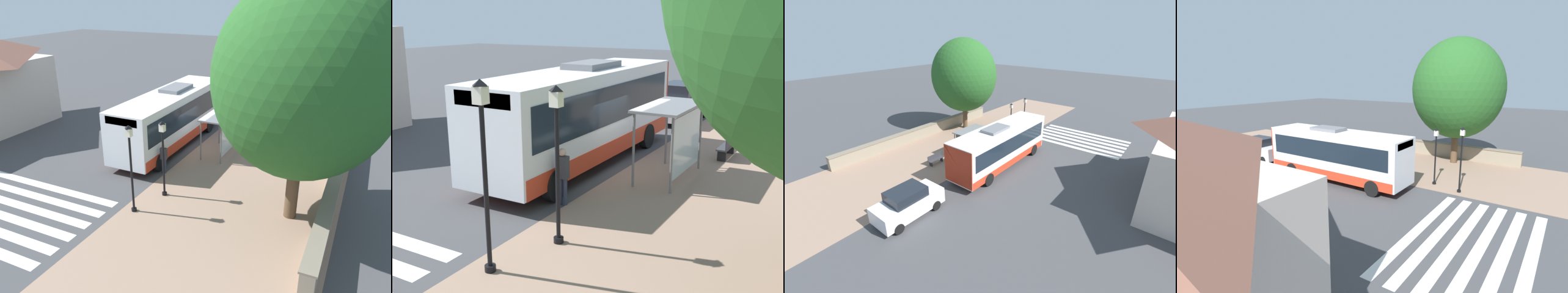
{
  "view_description": "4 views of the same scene",
  "coord_description": "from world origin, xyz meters",
  "views": [
    {
      "loc": [
        -9.38,
        19.79,
        9.24
      ],
      "look_at": [
        -0.86,
        1.65,
        0.99
      ],
      "focal_mm": 35.0,
      "sensor_mm": 36.0,
      "label": 1
    },
    {
      "loc": [
        -7.0,
        14.71,
        5.26
      ],
      "look_at": [
        1.16,
        0.32,
        0.83
      ],
      "focal_mm": 45.0,
      "sensor_mm": 36.0,
      "label": 2
    },
    {
      "loc": [
        13.07,
        -16.84,
        10.68
      ],
      "look_at": [
        -0.2,
        -0.54,
        1.32
      ],
      "focal_mm": 24.0,
      "sensor_mm": 36.0,
      "label": 3
    },
    {
      "loc": [
        17.25,
        13.0,
        7.01
      ],
      "look_at": [
        -1.22,
        0.72,
        1.94
      ],
      "focal_mm": 28.0,
      "sensor_mm": 36.0,
      "label": 4
    }
  ],
  "objects": [
    {
      "name": "pedestrian",
      "position": [
        0.11,
        3.62,
        0.99
      ],
      "size": [
        0.34,
        0.22,
        1.68
      ],
      "color": "#2D3347",
      "rests_on": "ground"
    },
    {
      "name": "street_lamp_near",
      "position": [
        -0.59,
        7.6,
        2.44
      ],
      "size": [
        0.28,
        0.28,
        4.1
      ],
      "color": "black",
      "rests_on": "ground"
    },
    {
      "name": "street_lamp_far",
      "position": [
        -1.12,
        5.75,
        2.27
      ],
      "size": [
        0.28,
        0.28,
        3.8
      ],
      "color": "black",
      "rests_on": "ground"
    },
    {
      "name": "stone_wall",
      "position": [
        -8.55,
        0.0,
        0.62
      ],
      "size": [
        0.6,
        20.0,
        1.23
      ],
      "color": "gray",
      "rests_on": "ground"
    },
    {
      "name": "crosswalk_stripes",
      "position": [
        5.0,
        9.91,
        0.0
      ],
      "size": [
        9.0,
        5.25,
        0.01
      ],
      "color": "silver",
      "rests_on": "ground"
    },
    {
      "name": "parked_car_behind_bus",
      "position": [
        1.19,
        -9.31,
        0.94
      ],
      "size": [
        2.0,
        4.35,
        1.93
      ],
      "color": "silver",
      "rests_on": "ground"
    },
    {
      "name": "bus_shelter",
      "position": [
        -1.77,
        -0.18,
        2.03
      ],
      "size": [
        1.55,
        3.16,
        2.47
      ],
      "color": "slate",
      "rests_on": "ground"
    },
    {
      "name": "bench",
      "position": [
        -2.77,
        -3.54,
        0.47
      ],
      "size": [
        0.4,
        1.53,
        0.88
      ],
      "color": "#333338",
      "rests_on": "ground"
    },
    {
      "name": "sidewalk_plaza",
      "position": [
        -4.5,
        0.0,
        0.01
      ],
      "size": [
        9.0,
        44.0,
        0.02
      ],
      "color": "#937560",
      "rests_on": "ground"
    },
    {
      "name": "ground_plane",
      "position": [
        0.0,
        0.0,
        0.0
      ],
      "size": [
        120.0,
        120.0,
        0.0
      ],
      "primitive_type": "plane",
      "color": "#424244",
      "rests_on": "ground"
    },
    {
      "name": "shade_tree",
      "position": [
        -7.02,
        5.02,
        6.1
      ],
      "size": [
        7.2,
        7.2,
        10.07
      ],
      "color": "brown",
      "rests_on": "ground"
    },
    {
      "name": "bus",
      "position": [
        1.72,
        -0.2,
        1.88
      ],
      "size": [
        2.72,
        10.4,
        3.64
      ],
      "color": "white",
      "rests_on": "ground"
    }
  ]
}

